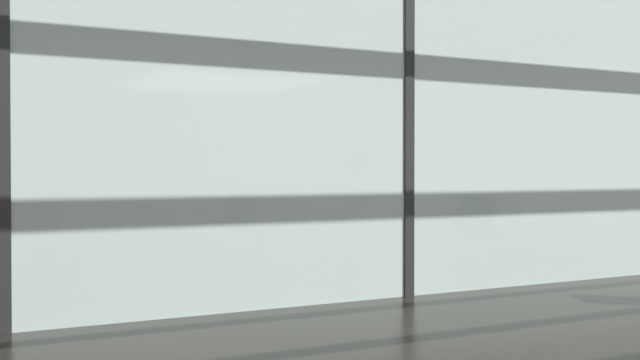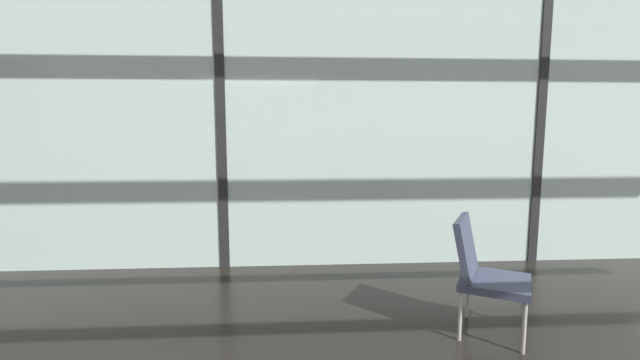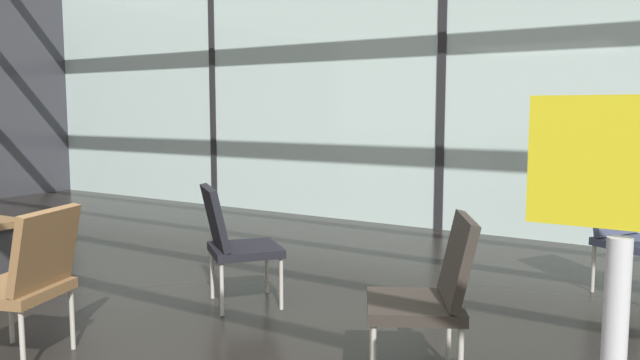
% 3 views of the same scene
% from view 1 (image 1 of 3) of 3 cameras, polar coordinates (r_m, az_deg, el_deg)
% --- Properties ---
extents(glass_curtain_wall, '(14.00, 0.08, 3.35)m').
position_cam_1_polar(glass_curtain_wall, '(7.13, 6.55, 4.72)').
color(glass_curtain_wall, '#A3B7B2').
rests_on(glass_curtain_wall, ground).
extents(window_mullion_0, '(0.10, 0.12, 3.35)m').
position_cam_1_polar(window_mullion_0, '(5.94, -22.87, 5.44)').
color(window_mullion_0, black).
rests_on(window_mullion_0, ground).
extents(window_mullion_1, '(0.10, 0.12, 3.35)m').
position_cam_1_polar(window_mullion_1, '(7.13, 6.55, 4.72)').
color(window_mullion_1, black).
rests_on(window_mullion_1, ground).
extents(parked_airplane, '(12.84, 3.64, 3.64)m').
position_cam_1_polar(parked_airplane, '(11.61, -3.44, 3.95)').
color(parked_airplane, silver).
rests_on(parked_airplane, ground).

